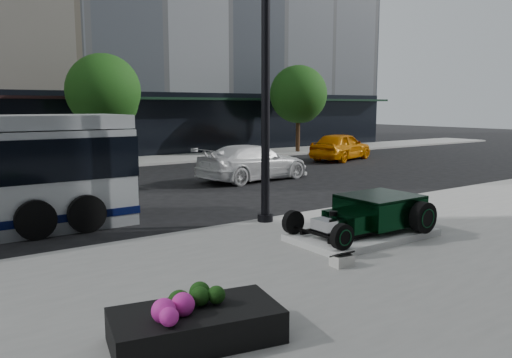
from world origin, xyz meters
TOP-DOWN VIEW (x-y plane):
  - ground at (0.00, 0.00)m, footprint 120.00×120.00m
  - sidewalk_far at (0.00, 14.00)m, footprint 70.00×4.00m
  - street_trees at (1.15, 13.07)m, footprint 29.80×3.80m
  - display_plinth at (1.02, -5.00)m, footprint 3.40×1.80m
  - hot_rod at (1.35, -5.00)m, footprint 3.22×2.00m
  - info_plaque at (-0.84, -6.21)m, footprint 0.43×0.34m
  - lamppost at (0.16, -2.33)m, footprint 0.41×0.41m
  - flower_planter at (-4.60, -7.34)m, footprint 2.34×1.50m
  - white_sedan at (4.60, 4.62)m, footprint 5.43×2.65m
  - yellow_taxi at (13.30, 8.20)m, footprint 5.13×3.29m

SIDE VIEW (x-z plane):
  - ground at x=0.00m, z-range 0.00..0.00m
  - sidewalk_far at x=0.00m, z-range 0.00..0.12m
  - display_plinth at x=1.02m, z-range 0.12..0.27m
  - info_plaque at x=-0.84m, z-range 0.09..0.40m
  - flower_planter at x=-4.60m, z-range 0.03..0.73m
  - hot_rod at x=1.35m, z-range 0.29..1.10m
  - white_sedan at x=4.60m, z-range 0.00..1.52m
  - yellow_taxi at x=13.30m, z-range 0.00..1.62m
  - lamppost at x=0.16m, z-range -0.16..7.38m
  - street_trees at x=1.15m, z-range 0.92..6.62m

